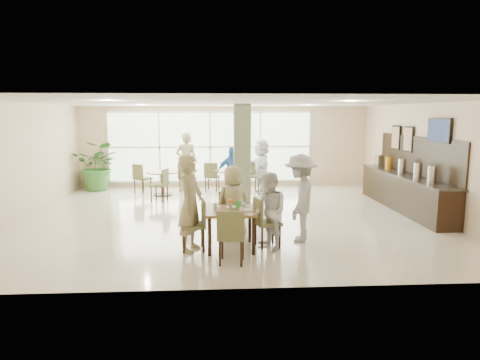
{
  "coord_description": "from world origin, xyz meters",
  "views": [
    {
      "loc": [
        -0.35,
        -10.42,
        2.52
      ],
      "look_at": [
        0.2,
        -1.2,
        1.1
      ],
      "focal_mm": 32.0,
      "sensor_mm": 36.0,
      "label": 1
    }
  ],
  "objects": [
    {
      "name": "framed_art_b",
      "position": [
        4.95,
        1.8,
        1.85
      ],
      "size": [
        0.05,
        0.55,
        0.7
      ],
      "color": "black",
      "rests_on": "ground"
    },
    {
      "name": "chairs_table_right",
      "position": [
        0.23,
        3.19,
        0.47
      ],
      "size": [
        1.85,
        1.92,
        0.95
      ],
      "color": "brown",
      "rests_on": "ground"
    },
    {
      "name": "teen_left",
      "position": [
        -0.81,
        -2.65,
        0.9
      ],
      "size": [
        0.62,
        0.76,
        1.79
      ],
      "primitive_type": "imported",
      "rotation": [
        0.0,
        0.0,
        1.23
      ],
      "color": "tan",
      "rests_on": "ground"
    },
    {
      "name": "adult_standing",
      "position": [
        -1.28,
        3.7,
        0.97
      ],
      "size": [
        0.72,
        0.48,
        1.94
      ],
      "primitive_type": "imported",
      "rotation": [
        0.0,
        0.0,
        3.11
      ],
      "color": "tan",
      "rests_on": "ground"
    },
    {
      "name": "tabletop_clutter",
      "position": [
        -0.04,
        -2.62,
        0.81
      ],
      "size": [
        0.75,
        0.73,
        0.21
      ],
      "color": "white",
      "rests_on": "main_table"
    },
    {
      "name": "framed_art_a",
      "position": [
        4.95,
        1.0,
        1.85
      ],
      "size": [
        0.05,
        0.55,
        0.7
      ],
      "color": "black",
      "rests_on": "ground"
    },
    {
      "name": "round_table_left",
      "position": [
        -1.99,
        2.98,
        0.56
      ],
      "size": [
        1.02,
        1.02,
        0.75
      ],
      "color": "brown",
      "rests_on": "ground"
    },
    {
      "name": "window_bank",
      "position": [
        -0.5,
        4.46,
        1.4
      ],
      "size": [
        7.0,
        0.04,
        7.0
      ],
      "color": "silver",
      "rests_on": "ground"
    },
    {
      "name": "teen_standing",
      "position": [
        1.34,
        -2.15,
        0.88
      ],
      "size": [
        0.97,
        1.28,
        1.75
      ],
      "primitive_type": "imported",
      "rotation": [
        0.0,
        0.0,
        -1.89
      ],
      "color": "#B7B8BA",
      "rests_on": "ground"
    },
    {
      "name": "teen_far",
      "position": [
        0.02,
        -1.81,
        0.75
      ],
      "size": [
        0.83,
        0.64,
        1.49
      ],
      "primitive_type": "imported",
      "rotation": [
        0.0,
        0.0,
        3.52
      ],
      "color": "tan",
      "rests_on": "ground"
    },
    {
      "name": "ground",
      "position": [
        0.0,
        0.0,
        0.0
      ],
      "size": [
        10.0,
        10.0,
        0.0
      ],
      "primitive_type": "plane",
      "color": "beige",
      "rests_on": "ground"
    },
    {
      "name": "chairs_main_table",
      "position": [
        -0.05,
        -2.62,
        0.47
      ],
      "size": [
        1.94,
        1.99,
        0.95
      ],
      "color": "brown",
      "rests_on": "ground"
    },
    {
      "name": "buffet_counter",
      "position": [
        4.7,
        0.51,
        0.55
      ],
      "size": [
        0.64,
        4.7,
        1.95
      ],
      "color": "black",
      "rests_on": "ground"
    },
    {
      "name": "teen_right",
      "position": [
        0.67,
        -2.67,
        0.73
      ],
      "size": [
        0.8,
        0.88,
        1.46
      ],
      "primitive_type": "imported",
      "rotation": [
        0.0,
        0.0,
        -1.15
      ],
      "color": "white",
      "rests_on": "ground"
    },
    {
      "name": "main_table",
      "position": [
        -0.06,
        -2.6,
        0.66
      ],
      "size": [
        0.94,
        0.94,
        0.75
      ],
      "color": "brown",
      "rests_on": "ground"
    },
    {
      "name": "room_shell",
      "position": [
        0.0,
        0.0,
        1.7
      ],
      "size": [
        10.0,
        10.0,
        10.0
      ],
      "color": "white",
      "rests_on": "ground"
    },
    {
      "name": "potted_plant",
      "position": [
        -4.23,
        3.99,
        0.83
      ],
      "size": [
        1.64,
        1.64,
        1.65
      ],
      "primitive_type": "imported",
      "rotation": [
        0.0,
        0.0,
        -0.11
      ],
      "color": "#336D2B",
      "rests_on": "ground"
    },
    {
      "name": "column",
      "position": [
        0.4,
        1.2,
        1.4
      ],
      "size": [
        0.45,
        0.45,
        2.8
      ],
      "primitive_type": "cube",
      "color": "#5E6A4A",
      "rests_on": "ground"
    },
    {
      "name": "wall_tv",
      "position": [
        4.94,
        -0.6,
        2.15
      ],
      "size": [
        0.06,
        1.0,
        0.58
      ],
      "color": "black",
      "rests_on": "ground"
    },
    {
      "name": "round_table_right",
      "position": [
        0.24,
        3.2,
        0.59
      ],
      "size": [
        1.19,
        1.19,
        0.75
      ],
      "color": "brown",
      "rests_on": "ground"
    },
    {
      "name": "adult_b",
      "position": [
        1.15,
        3.14,
        0.87
      ],
      "size": [
        0.87,
        1.67,
        1.73
      ],
      "primitive_type": "imported",
      "rotation": [
        0.0,
        0.0,
        -1.46
      ],
      "color": "white",
      "rests_on": "ground"
    },
    {
      "name": "adult_a",
      "position": [
        0.16,
        2.34,
        0.78
      ],
      "size": [
        0.98,
        0.64,
        1.57
      ],
      "primitive_type": "imported",
      "rotation": [
        0.0,
        0.0,
        0.13
      ],
      "color": "#4684D2",
      "rests_on": "ground"
    },
    {
      "name": "chairs_table_left",
      "position": [
        -1.97,
        2.93,
        0.47
      ],
      "size": [
        2.07,
        1.93,
        0.95
      ],
      "color": "brown",
      "rests_on": "ground"
    }
  ]
}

